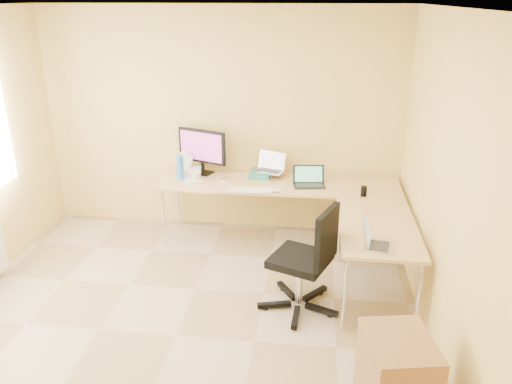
# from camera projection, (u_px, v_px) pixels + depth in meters

# --- Properties ---
(floor) EXTENTS (4.50, 4.50, 0.00)m
(floor) POSITION_uv_depth(u_px,v_px,m) (176.00, 335.00, 4.24)
(floor) COLOR tan
(floor) RESTS_ON ground
(ceiling) EXTENTS (4.50, 4.50, 0.00)m
(ceiling) POSITION_uv_depth(u_px,v_px,m) (152.00, 8.00, 3.29)
(ceiling) COLOR white
(ceiling) RESTS_ON ground
(wall_back) EXTENTS (4.50, 0.00, 4.50)m
(wall_back) POSITION_uv_depth(u_px,v_px,m) (221.00, 122.00, 5.84)
(wall_back) COLOR #E6B76A
(wall_back) RESTS_ON ground
(wall_right) EXTENTS (0.00, 4.50, 4.50)m
(wall_right) POSITION_uv_depth(u_px,v_px,m) (455.00, 206.00, 3.53)
(wall_right) COLOR #E6B76A
(wall_right) RESTS_ON ground
(desk_main) EXTENTS (2.65, 0.70, 0.73)m
(desk_main) POSITION_uv_depth(u_px,v_px,m) (279.00, 212.00, 5.73)
(desk_main) COLOR tan
(desk_main) RESTS_ON ground
(desk_return) EXTENTS (0.70, 1.30, 0.73)m
(desk_return) POSITION_uv_depth(u_px,v_px,m) (374.00, 260.00, 4.70)
(desk_return) COLOR tan
(desk_return) RESTS_ON ground
(monitor) EXTENTS (0.65, 0.41, 0.53)m
(monitor) POSITION_uv_depth(u_px,v_px,m) (202.00, 152.00, 5.79)
(monitor) COLOR black
(monitor) RESTS_ON desk_main
(book_stack) EXTENTS (0.25, 0.33, 0.05)m
(book_stack) POSITION_uv_depth(u_px,v_px,m) (261.00, 173.00, 5.80)
(book_stack) COLOR #23786D
(book_stack) RESTS_ON desk_main
(laptop_center) EXTENTS (0.40, 0.35, 0.22)m
(laptop_center) POSITION_uv_depth(u_px,v_px,m) (269.00, 163.00, 5.74)
(laptop_center) COLOR silver
(laptop_center) RESTS_ON desk_main
(laptop_black) EXTENTS (0.37, 0.30, 0.21)m
(laptop_black) POSITION_uv_depth(u_px,v_px,m) (309.00, 177.00, 5.46)
(laptop_black) COLOR black
(laptop_black) RESTS_ON desk_main
(keyboard) EXTENTS (0.47, 0.15, 0.02)m
(keyboard) POSITION_uv_depth(u_px,v_px,m) (251.00, 190.00, 5.35)
(keyboard) COLOR white
(keyboard) RESTS_ON desk_main
(mouse) EXTENTS (0.10, 0.07, 0.03)m
(mouse) POSITION_uv_depth(u_px,v_px,m) (277.00, 191.00, 5.32)
(mouse) COLOR silver
(mouse) RESTS_ON desk_main
(mug) EXTENTS (0.13, 0.13, 0.11)m
(mug) POSITION_uv_depth(u_px,v_px,m) (196.00, 176.00, 5.64)
(mug) COLOR white
(mug) RESTS_ON desk_main
(cd_stack) EXTENTS (0.14, 0.14, 0.03)m
(cd_stack) POSITION_uv_depth(u_px,v_px,m) (227.00, 180.00, 5.62)
(cd_stack) COLOR white
(cd_stack) RESTS_ON desk_main
(water_bottle) EXTENTS (0.09, 0.09, 0.28)m
(water_bottle) POSITION_uv_depth(u_px,v_px,m) (180.00, 168.00, 5.64)
(water_bottle) COLOR #306DB9
(water_bottle) RESTS_ON desk_main
(papers) EXTENTS (0.31, 0.35, 0.01)m
(papers) POSITION_uv_depth(u_px,v_px,m) (193.00, 178.00, 5.72)
(papers) COLOR white
(papers) RESTS_ON desk_main
(white_box) EXTENTS (0.26, 0.20, 0.09)m
(white_box) POSITION_uv_depth(u_px,v_px,m) (191.00, 172.00, 5.80)
(white_box) COLOR silver
(white_box) RESTS_ON desk_main
(desk_fan) EXTENTS (0.19, 0.19, 0.24)m
(desk_fan) POSITION_uv_depth(u_px,v_px,m) (185.00, 163.00, 5.87)
(desk_fan) COLOR white
(desk_fan) RESTS_ON desk_main
(black_cup) EXTENTS (0.06, 0.06, 0.11)m
(black_cup) POSITION_uv_depth(u_px,v_px,m) (364.00, 191.00, 5.20)
(black_cup) COLOR black
(black_cup) RESTS_ON desk_main
(laptop_return) EXTENTS (0.34, 0.29, 0.20)m
(laptop_return) POSITION_uv_depth(u_px,v_px,m) (379.00, 236.00, 4.13)
(laptop_return) COLOR silver
(laptop_return) RESTS_ON desk_return
(office_chair) EXTENTS (0.80, 0.80, 1.03)m
(office_chair) POSITION_uv_depth(u_px,v_px,m) (300.00, 259.00, 4.44)
(office_chair) COLOR black
(office_chair) RESTS_ON ground
(cabinet) EXTENTS (0.49, 0.56, 0.69)m
(cabinet) POSITION_uv_depth(u_px,v_px,m) (396.00, 384.00, 3.21)
(cabinet) COLOR brown
(cabinet) RESTS_ON ground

